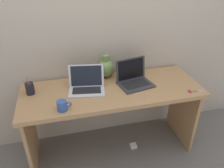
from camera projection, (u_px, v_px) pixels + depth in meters
name	position (u px, v px, depth m)	size (l,w,h in m)	color
ground_plane	(112.00, 147.00, 2.45)	(6.00, 6.00, 0.00)	slate
back_wall	(103.00, 31.00, 2.14)	(4.40, 0.04, 2.40)	#BCAD99
desk	(112.00, 102.00, 2.15)	(1.67, 0.62, 0.76)	#AD7F51
laptop_left	(87.00, 84.00, 2.03)	(0.35, 0.27, 0.22)	silver
laptop_right	(133.00, 77.00, 2.13)	(0.35, 0.30, 0.23)	#333338
green_vase	(106.00, 68.00, 2.23)	(0.16, 0.16, 0.23)	#75934C
coffee_mug	(62.00, 106.00, 1.76)	(0.12, 0.08, 0.09)	#335199
pen_cup	(30.00, 88.00, 1.96)	(0.07, 0.07, 0.19)	black
scissors	(193.00, 91.00, 2.02)	(0.15, 0.07, 0.01)	#B7B7BC
power_brick	(133.00, 146.00, 2.45)	(0.07, 0.07, 0.03)	white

